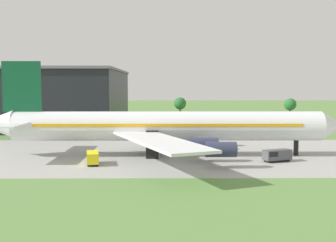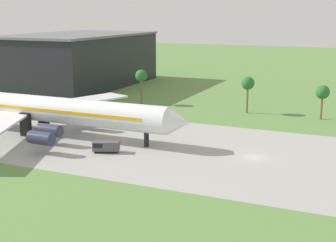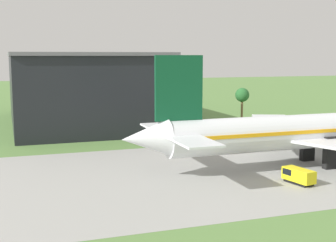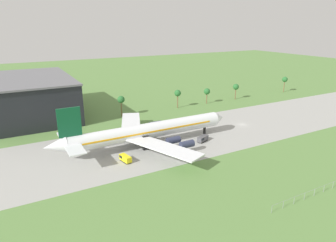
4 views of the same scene
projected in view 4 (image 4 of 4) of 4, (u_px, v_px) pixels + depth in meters
ground_plane at (242, 125)px, 137.60m from camera, size 600.00×600.00×0.00m
taxiway_strip at (242, 125)px, 137.60m from camera, size 320.00×44.00×0.02m
jet_airliner at (146, 131)px, 112.13m from camera, size 72.54×57.99×18.63m
baggage_tug at (125, 158)px, 100.45m from camera, size 2.90×5.32×2.22m
fuel_truck at (203, 139)px, 117.42m from camera, size 5.61×3.79×2.22m
terminal_building at (33, 96)px, 149.59m from camera, size 36.72×61.20×19.34m
palm_tree_row at (211, 90)px, 172.94m from camera, size 119.62×3.60×10.42m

